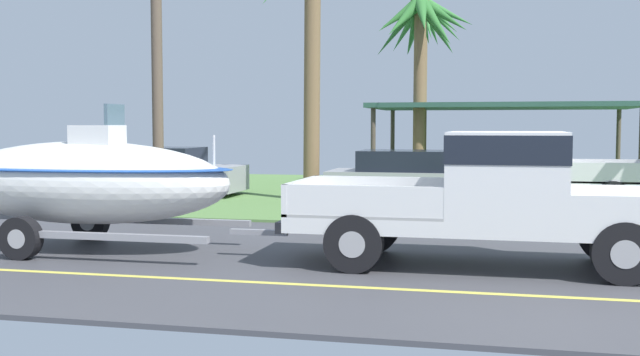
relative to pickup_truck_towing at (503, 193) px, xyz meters
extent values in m
cube|color=#424247|center=(0.56, 0.00, -1.08)|extent=(36.00, 8.00, 0.06)
cube|color=#567F42|center=(0.56, 11.00, -1.06)|extent=(36.00, 14.00, 0.11)
cube|color=#DBCC4C|center=(0.56, -1.80, -1.05)|extent=(34.20, 0.12, 0.01)
cube|color=silver|center=(-0.33, 0.00, -0.42)|extent=(5.25, 1.93, 0.22)
cube|color=silver|center=(1.56, 0.00, -0.12)|extent=(1.47, 1.93, 0.38)
cube|color=silver|center=(0.04, 0.00, 0.27)|extent=(1.58, 1.93, 1.17)
cube|color=black|center=(0.04, 0.00, 0.63)|extent=(1.60, 1.95, 0.38)
cube|color=#9D9D9D|center=(-1.85, 0.00, -0.29)|extent=(2.21, 1.93, 0.04)
cube|color=silver|center=(-1.85, 0.93, -0.09)|extent=(2.21, 0.08, 0.45)
cube|color=silver|center=(-1.85, -0.93, -0.09)|extent=(2.21, 0.08, 0.45)
cube|color=silver|center=(-2.92, 0.00, -0.09)|extent=(0.08, 1.93, 0.45)
cube|color=#333338|center=(-3.02, 0.00, -0.48)|extent=(0.12, 1.74, 0.16)
sphere|color=#B2B2B7|center=(-3.14, 0.00, -0.43)|extent=(0.10, 0.10, 0.10)
cylinder|color=black|center=(1.49, 0.85, -0.65)|extent=(0.80, 0.28, 0.80)
cylinder|color=#9E9EA3|center=(1.49, 0.85, -0.65)|extent=(0.36, 0.29, 0.36)
cylinder|color=black|center=(1.49, -0.85, -0.65)|extent=(0.80, 0.28, 0.80)
cylinder|color=#9E9EA3|center=(1.49, -0.85, -0.65)|extent=(0.36, 0.29, 0.36)
cylinder|color=black|center=(-1.96, 0.85, -0.65)|extent=(0.80, 0.28, 0.80)
cylinder|color=#9E9EA3|center=(-1.96, 0.85, -0.65)|extent=(0.36, 0.29, 0.36)
cylinder|color=black|center=(-1.96, -0.85, -0.65)|extent=(0.80, 0.28, 0.80)
cylinder|color=#9E9EA3|center=(-1.96, -0.85, -0.65)|extent=(0.36, 0.29, 0.36)
cube|color=gray|center=(-3.59, 0.00, -0.67)|extent=(0.90, 0.10, 0.08)
cube|color=gray|center=(-6.49, 0.94, -0.67)|extent=(4.91, 0.12, 0.10)
cube|color=gray|center=(-6.49, -0.94, -0.67)|extent=(4.91, 0.12, 0.10)
cylinder|color=black|center=(-6.99, 1.00, -0.73)|extent=(0.64, 0.22, 0.64)
cylinder|color=#9E9EA3|center=(-6.99, 1.00, -0.73)|extent=(0.29, 0.23, 0.29)
cylinder|color=black|center=(-6.99, -1.00, -0.73)|extent=(0.64, 0.22, 0.64)
cylinder|color=#9E9EA3|center=(-6.99, -1.00, -0.73)|extent=(0.29, 0.23, 0.29)
ellipsoid|color=white|center=(-6.49, 0.00, 0.04)|extent=(4.88, 1.79, 1.31)
ellipsoid|color=#1E4CA5|center=(-6.49, 0.00, 0.27)|extent=(4.98, 1.83, 0.12)
cube|color=silver|center=(-6.25, 0.00, 0.62)|extent=(0.70, 0.60, 0.65)
cube|color=slate|center=(-5.95, 0.00, 1.10)|extent=(0.06, 0.56, 0.36)
cylinder|color=silver|center=(-4.30, 0.00, 0.55)|extent=(0.04, 0.04, 0.50)
cube|color=#9D9D9D|center=(2.46, 7.38, -0.29)|extent=(2.24, 1.92, 0.04)
cube|color=silver|center=(2.46, 8.30, -0.09)|extent=(2.24, 0.08, 0.45)
cube|color=silver|center=(2.46, 6.46, -0.09)|extent=(2.24, 0.08, 0.45)
cube|color=silver|center=(1.37, 7.38, -0.09)|extent=(0.08, 1.92, 0.45)
cube|color=#333338|center=(1.27, 7.38, -0.48)|extent=(0.12, 1.73, 0.16)
sphere|color=#B2B2B7|center=(1.15, 7.38, -0.43)|extent=(0.10, 0.10, 0.10)
cylinder|color=black|center=(2.34, 8.23, -0.65)|extent=(0.80, 0.28, 0.80)
cylinder|color=#9E9EA3|center=(2.34, 8.23, -0.65)|extent=(0.36, 0.29, 0.36)
cylinder|color=black|center=(2.34, 6.53, -0.65)|extent=(0.80, 0.28, 0.80)
cylinder|color=#9E9EA3|center=(2.34, 6.53, -0.65)|extent=(0.36, 0.29, 0.36)
cube|color=#99999E|center=(-1.92, 7.79, -0.52)|extent=(4.51, 1.78, 0.70)
cube|color=black|center=(-2.14, 7.79, 0.08)|extent=(2.52, 1.63, 0.50)
cylinder|color=black|center=(-0.39, 8.59, -0.72)|extent=(0.66, 0.22, 0.66)
cylinder|color=#9E9EA3|center=(-0.39, 8.59, -0.72)|extent=(0.30, 0.23, 0.30)
cylinder|color=black|center=(-0.39, 6.99, -0.72)|extent=(0.66, 0.22, 0.66)
cylinder|color=#9E9EA3|center=(-0.39, 6.99, -0.72)|extent=(0.30, 0.23, 0.30)
cylinder|color=black|center=(-3.45, 8.59, -0.72)|extent=(0.66, 0.22, 0.66)
cylinder|color=#9E9EA3|center=(-3.45, 8.59, -0.72)|extent=(0.30, 0.23, 0.30)
cylinder|color=black|center=(-3.45, 6.99, -0.72)|extent=(0.66, 0.22, 0.66)
cylinder|color=#9E9EA3|center=(-3.45, 6.99, -0.72)|extent=(0.30, 0.23, 0.30)
cube|color=#99999E|center=(-9.25, 8.85, -0.52)|extent=(4.52, 1.79, 0.70)
cube|color=black|center=(-9.48, 8.85, 0.08)|extent=(2.53, 1.65, 0.50)
cylinder|color=black|center=(-7.71, 9.66, -0.72)|extent=(0.66, 0.22, 0.66)
cylinder|color=#9E9EA3|center=(-7.71, 9.66, -0.72)|extent=(0.30, 0.23, 0.30)
cylinder|color=black|center=(-7.71, 8.05, -0.72)|extent=(0.66, 0.22, 0.66)
cylinder|color=#9E9EA3|center=(-7.71, 8.05, -0.72)|extent=(0.30, 0.23, 0.30)
cylinder|color=black|center=(-10.79, 9.66, -0.72)|extent=(0.66, 0.22, 0.66)
cylinder|color=#9E9EA3|center=(-10.79, 9.66, -0.72)|extent=(0.30, 0.23, 0.30)
cylinder|color=black|center=(-10.79, 8.05, -0.72)|extent=(0.66, 0.22, 0.66)
cylinder|color=#9E9EA3|center=(-10.79, 8.05, -0.72)|extent=(0.30, 0.23, 0.30)
cylinder|color=#4C4238|center=(3.64, 14.99, 0.20)|extent=(0.14, 0.14, 2.50)
cylinder|color=#4C4238|center=(-3.61, 14.99, 0.20)|extent=(0.14, 0.14, 2.50)
cylinder|color=#4C4238|center=(-3.61, 10.87, 0.20)|extent=(0.14, 0.14, 2.50)
cube|color=#2D5647|center=(0.01, 12.93, 1.52)|extent=(7.75, 4.62, 0.14)
cylinder|color=brown|center=(-2.33, 11.27, 1.73)|extent=(0.35, 0.52, 5.56)
cone|color=#2D6B2D|center=(-1.67, 11.31, 4.07)|extent=(1.56, 0.48, 1.19)
cone|color=#2D6B2D|center=(-1.88, 11.66, 3.78)|extent=(1.40, 1.29, 1.71)
cone|color=#2D6B2D|center=(-2.28, 12.08, 3.96)|extent=(0.45, 1.82, 1.35)
cone|color=#2D6B2D|center=(-2.57, 11.72, 3.77)|extent=(0.94, 1.35, 1.67)
cone|color=#2D6B2D|center=(-2.97, 11.38, 3.75)|extent=(1.57, 0.57, 1.72)
cone|color=#2D6B2D|center=(-2.88, 10.96, 4.05)|extent=(1.47, 1.05, 1.20)
cone|color=#2D6B2D|center=(-2.70, 10.70, 3.97)|extent=(1.24, 1.60, 1.41)
cone|color=#2D6B2D|center=(-2.18, 10.45, 3.99)|extent=(0.75, 1.93, 1.38)
cone|color=#2D6B2D|center=(-1.86, 10.79, 3.82)|extent=(1.47, 1.50, 1.66)
sphere|color=brown|center=(-2.33, 11.27, 4.50)|extent=(0.55, 0.55, 0.55)
cylinder|color=brown|center=(-2.53, 13.84, 1.92)|extent=(0.35, 0.41, 5.95)
cone|color=#387A38|center=(-1.73, 13.80, 4.49)|extent=(1.78, 0.45, 1.13)
cone|color=#387A38|center=(-1.95, 14.21, 4.29)|extent=(1.47, 1.08, 1.42)
cone|color=#387A38|center=(-2.33, 14.53, 4.26)|extent=(0.79, 1.68, 1.52)
cone|color=#387A38|center=(-2.82, 14.45, 4.12)|extent=(1.12, 1.70, 1.84)
cone|color=#387A38|center=(-3.03, 14.14, 4.14)|extent=(1.46, 1.08, 1.74)
cone|color=#387A38|center=(-3.15, 13.72, 4.49)|extent=(1.55, 0.70, 1.16)
cone|color=#387A38|center=(-2.98, 13.15, 4.22)|extent=(1.25, 1.70, 1.57)
cone|color=#387A38|center=(-2.31, 13.07, 4.21)|extent=(0.77, 1.79, 1.60)
cone|color=#387A38|center=(-1.94, 13.32, 4.32)|extent=(1.49, 1.36, 1.37)
sphere|color=brown|center=(-2.53, 13.84, 4.89)|extent=(0.55, 0.55, 0.55)
cylinder|color=brown|center=(-4.79, 8.31, 2.29)|extent=(0.42, 0.64, 6.70)
cylinder|color=brown|center=(-7.38, 4.62, 3.25)|extent=(0.24, 0.24, 8.59)
camera|label=1|loc=(-0.05, -11.01, 0.95)|focal=43.07mm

